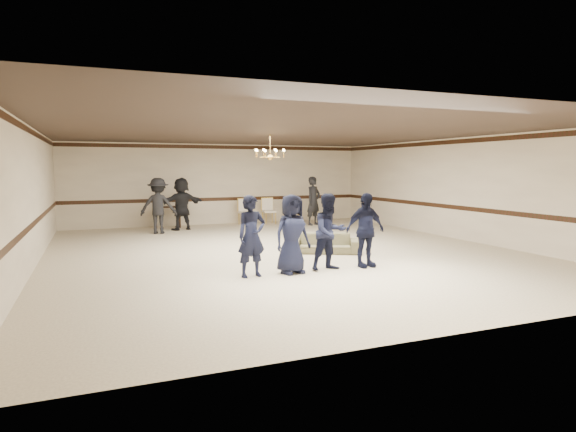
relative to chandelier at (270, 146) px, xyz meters
name	(u,v)px	position (x,y,z in m)	size (l,w,h in m)	color
room	(283,192)	(0.00, -1.00, -1.28)	(12.01, 14.01, 3.21)	beige
chair_rail	(220,199)	(0.00, 5.99, -1.88)	(12.00, 0.02, 0.14)	black
crown_molding	(219,147)	(0.00, 5.99, 0.21)	(12.00, 0.02, 0.14)	black
chandelier	(270,146)	(0.00, 0.00, 0.00)	(0.94, 0.94, 0.89)	gold
boy_a	(252,236)	(-1.72, -3.63, -2.03)	(0.62, 0.41, 1.70)	black
boy_b	(292,234)	(-0.82, -3.63, -2.03)	(0.83, 0.54, 1.70)	black
boy_c	(330,232)	(0.08, -3.63, -2.03)	(0.82, 0.64, 1.70)	black
boy_d	(365,230)	(0.98, -3.63, -2.03)	(0.99, 0.41, 1.70)	black
settee	(325,243)	(0.96, -1.63, -2.62)	(1.77, 0.69, 0.52)	#6F6F4A
adult_left	(158,206)	(-2.67, 3.90, -1.92)	(1.24, 0.71, 1.91)	black
adult_mid	(181,204)	(-1.77, 4.60, -1.92)	(1.77, 0.56, 1.91)	black
adult_right	(314,201)	(3.33, 4.20, -1.92)	(0.70, 0.46, 1.91)	black
banquet_chair_left	(245,212)	(0.83, 5.24, -2.36)	(0.50, 0.50, 1.03)	silver
banquet_chair_mid	(269,211)	(1.83, 5.24, -2.36)	(0.50, 0.50, 1.03)	silver
banquet_chair_right	(292,210)	(2.83, 5.24, -2.36)	(0.50, 0.50, 1.03)	silver
console_table	(168,217)	(-2.17, 5.44, -2.47)	(0.97, 0.41, 0.82)	#321E10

